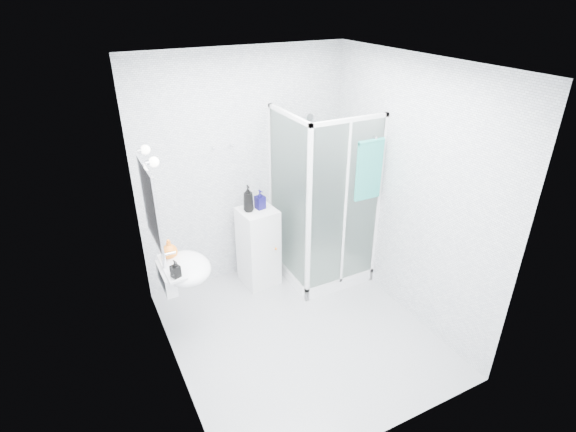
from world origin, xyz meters
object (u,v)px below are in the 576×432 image
shower_enclosure (319,244)px  soap_dispenser_black (175,269)px  hand_towel (369,168)px  shampoo_bottle_a (248,198)px  soap_dispenser_orange (169,249)px  storage_cabinet (259,247)px  wall_basin (183,269)px  shampoo_bottle_b (260,199)px

shower_enclosure → soap_dispenser_black: bearing=-164.1°
hand_towel → shampoo_bottle_a: 1.31m
soap_dispenser_orange → storage_cabinet: bearing=21.1°
storage_cabinet → soap_dispenser_orange: size_ratio=4.94×
shampoo_bottle_a → soap_dispenser_black: size_ratio=1.83×
storage_cabinet → hand_towel: 1.54m
soap_dispenser_black → hand_towel: bearing=2.7°
wall_basin → hand_towel: hand_towel is taller
hand_towel → shower_enclosure: bearing=128.0°
shampoo_bottle_b → soap_dispenser_black: bearing=-146.3°
shampoo_bottle_b → soap_dispenser_orange: size_ratio=1.14×
storage_cabinet → hand_towel: size_ratio=1.45×
shower_enclosure → hand_towel: (0.31, -0.40, 1.02)m
storage_cabinet → soap_dispenser_black: size_ratio=5.74×
shampoo_bottle_a → wall_basin: bearing=-147.4°
shower_enclosure → storage_cabinet: shower_enclosure is taller
storage_cabinet → soap_dispenser_black: bearing=-151.4°
shower_enclosure → wall_basin: size_ratio=3.57×
wall_basin → storage_cabinet: (0.99, 0.56, -0.33)m
shower_enclosure → soap_dispenser_black: (-1.76, -0.50, 0.50)m
shampoo_bottle_a → soap_dispenser_black: bearing=-142.8°
soap_dispenser_orange → soap_dispenser_black: size_ratio=1.16×
shower_enclosure → shampoo_bottle_b: (-0.61, 0.26, 0.59)m
soap_dispenser_black → shampoo_bottle_a: bearing=37.2°
shampoo_bottle_b → soap_dispenser_black: 1.37m
shower_enclosure → hand_towel: shower_enclosure is taller
hand_towel → soap_dispenser_orange: size_ratio=3.40×
shower_enclosure → soap_dispenser_black: shower_enclosure is taller
storage_cabinet → shampoo_bottle_b: bearing=20.1°
shampoo_bottle_b → soap_dispenser_orange: shampoo_bottle_b is taller
wall_basin → hand_towel: size_ratio=0.87×
hand_towel → shampoo_bottle_a: (-1.06, 0.66, -0.38)m
shower_enclosure → soap_dispenser_black: 1.89m
shampoo_bottle_b → soap_dispenser_black: (-1.14, -0.76, -0.10)m
hand_towel → shampoo_bottle_b: bearing=144.5°
wall_basin → soap_dispenser_black: soap_dispenser_black is taller
shampoo_bottle_a → shampoo_bottle_b: shampoo_bottle_a is taller
wall_basin → soap_dispenser_orange: 0.23m
storage_cabinet → soap_dispenser_black: 1.40m
shampoo_bottle_a → soap_dispenser_black: (-1.00, -0.76, -0.14)m
hand_towel → soap_dispenser_black: bearing=-177.3°
shampoo_bottle_a → shampoo_bottle_b: size_ratio=1.38×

